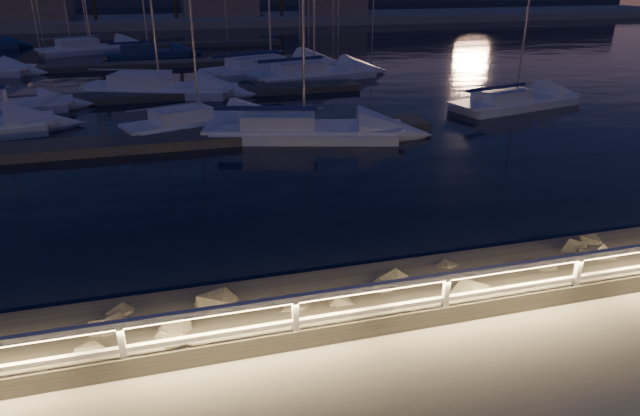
{
  "coord_description": "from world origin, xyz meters",
  "views": [
    {
      "loc": [
        -0.91,
        -8.55,
        6.44
      ],
      "look_at": [
        2.57,
        4.0,
        0.95
      ],
      "focal_mm": 32.0,
      "sensor_mm": 36.0,
      "label": 1
    }
  ],
  "objects_px": {
    "sailboat_h": "(513,100)",
    "sailboat_n": "(146,52)",
    "sailboat_k": "(89,48)",
    "guard_rail": "(236,318)",
    "sailboat_d": "(299,128)",
    "sailboat_l": "(268,67)",
    "sailboat_c": "(156,87)",
    "sailboat_g": "(311,73)",
    "sailboat_f": "(196,120)"
  },
  "relations": [
    {
      "from": "sailboat_l",
      "to": "sailboat_d",
      "type": "bearing_deg",
      "value": -115.8
    },
    {
      "from": "sailboat_c",
      "to": "sailboat_g",
      "type": "xyz_separation_m",
      "value": [
        10.25,
        2.45,
        0.0
      ]
    },
    {
      "from": "sailboat_h",
      "to": "sailboat_l",
      "type": "distance_m",
      "value": 17.98
    },
    {
      "from": "guard_rail",
      "to": "sailboat_h",
      "type": "xyz_separation_m",
      "value": [
        17.55,
        18.38,
        -0.97
      ]
    },
    {
      "from": "sailboat_d",
      "to": "guard_rail",
      "type": "bearing_deg",
      "value": -91.62
    },
    {
      "from": "sailboat_h",
      "to": "sailboat_n",
      "type": "bearing_deg",
      "value": 114.36
    },
    {
      "from": "guard_rail",
      "to": "sailboat_h",
      "type": "height_order",
      "value": "sailboat_h"
    },
    {
      "from": "sailboat_d",
      "to": "sailboat_c",
      "type": "bearing_deg",
      "value": 133.63
    },
    {
      "from": "guard_rail",
      "to": "sailboat_k",
      "type": "bearing_deg",
      "value": 98.06
    },
    {
      "from": "sailboat_c",
      "to": "sailboat_h",
      "type": "distance_m",
      "value": 20.64
    },
    {
      "from": "sailboat_h",
      "to": "sailboat_l",
      "type": "height_order",
      "value": "sailboat_l"
    },
    {
      "from": "guard_rail",
      "to": "sailboat_g",
      "type": "bearing_deg",
      "value": 72.89
    },
    {
      "from": "guard_rail",
      "to": "sailboat_l",
      "type": "xyz_separation_m",
      "value": [
        6.71,
        32.73,
        -0.9
      ]
    },
    {
      "from": "guard_rail",
      "to": "sailboat_f",
      "type": "relative_size",
      "value": 3.65
    },
    {
      "from": "sailboat_d",
      "to": "sailboat_h",
      "type": "xyz_separation_m",
      "value": [
        12.65,
        2.72,
        -0.03
      ]
    },
    {
      "from": "sailboat_f",
      "to": "guard_rail",
      "type": "bearing_deg",
      "value": -111.96
    },
    {
      "from": "sailboat_c",
      "to": "sailboat_d",
      "type": "relative_size",
      "value": 1.03
    },
    {
      "from": "guard_rail",
      "to": "sailboat_k",
      "type": "height_order",
      "value": "sailboat_k"
    },
    {
      "from": "sailboat_f",
      "to": "sailboat_k",
      "type": "distance_m",
      "value": 30.22
    },
    {
      "from": "sailboat_c",
      "to": "sailboat_k",
      "type": "xyz_separation_m",
      "value": [
        -5.6,
        20.67,
        0.0
      ]
    },
    {
      "from": "sailboat_g",
      "to": "sailboat_k",
      "type": "xyz_separation_m",
      "value": [
        -15.86,
        18.22,
        0.0
      ]
    },
    {
      "from": "sailboat_d",
      "to": "sailboat_l",
      "type": "bearing_deg",
      "value": 99.69
    },
    {
      "from": "guard_rail",
      "to": "sailboat_c",
      "type": "bearing_deg",
      "value": 92.45
    },
    {
      "from": "sailboat_g",
      "to": "sailboat_c",
      "type": "bearing_deg",
      "value": -179.12
    },
    {
      "from": "sailboat_d",
      "to": "sailboat_k",
      "type": "xyz_separation_m",
      "value": [
        -11.66,
        32.1,
        0.03
      ]
    },
    {
      "from": "sailboat_k",
      "to": "sailboat_l",
      "type": "distance_m",
      "value": 20.19
    },
    {
      "from": "sailboat_d",
      "to": "sailboat_f",
      "type": "distance_m",
      "value": 5.16
    },
    {
      "from": "guard_rail",
      "to": "sailboat_f",
      "type": "distance_m",
      "value": 18.49
    },
    {
      "from": "sailboat_n",
      "to": "sailboat_f",
      "type": "bearing_deg",
      "value": -93.84
    },
    {
      "from": "guard_rail",
      "to": "sailboat_d",
      "type": "relative_size",
      "value": 2.96
    },
    {
      "from": "sailboat_c",
      "to": "sailboat_g",
      "type": "bearing_deg",
      "value": 34.63
    },
    {
      "from": "guard_rail",
      "to": "sailboat_k",
      "type": "distance_m",
      "value": 48.25
    },
    {
      "from": "sailboat_d",
      "to": "sailboat_h",
      "type": "distance_m",
      "value": 12.94
    },
    {
      "from": "sailboat_n",
      "to": "sailboat_k",
      "type": "bearing_deg",
      "value": 130.83
    },
    {
      "from": "sailboat_k",
      "to": "guard_rail",
      "type": "bearing_deg",
      "value": -103.61
    },
    {
      "from": "guard_rail",
      "to": "sailboat_g",
      "type": "height_order",
      "value": "sailboat_g"
    },
    {
      "from": "sailboat_k",
      "to": "sailboat_f",
      "type": "bearing_deg",
      "value": -97.66
    },
    {
      "from": "sailboat_d",
      "to": "sailboat_n",
      "type": "relative_size",
      "value": 1.22
    },
    {
      "from": "sailboat_c",
      "to": "sailboat_d",
      "type": "distance_m",
      "value": 12.94
    },
    {
      "from": "guard_rail",
      "to": "sailboat_n",
      "type": "height_order",
      "value": "sailboat_n"
    },
    {
      "from": "sailboat_l",
      "to": "sailboat_c",
      "type": "bearing_deg",
      "value": -164.15
    },
    {
      "from": "sailboat_g",
      "to": "sailboat_l",
      "type": "bearing_deg",
      "value": 114.36
    },
    {
      "from": "guard_rail",
      "to": "sailboat_d",
      "type": "xyz_separation_m",
      "value": [
        4.9,
        15.66,
        -0.94
      ]
    },
    {
      "from": "sailboat_d",
      "to": "sailboat_n",
      "type": "xyz_separation_m",
      "value": [
        -6.68,
        27.92,
        -0.02
      ]
    },
    {
      "from": "sailboat_f",
      "to": "sailboat_h",
      "type": "bearing_deg",
      "value": -20.46
    },
    {
      "from": "sailboat_d",
      "to": "sailboat_l",
      "type": "relative_size",
      "value": 0.87
    },
    {
      "from": "sailboat_c",
      "to": "sailboat_h",
      "type": "relative_size",
      "value": 1.13
    },
    {
      "from": "sailboat_h",
      "to": "sailboat_l",
      "type": "bearing_deg",
      "value": 113.96
    },
    {
      "from": "sailboat_d",
      "to": "sailboat_g",
      "type": "height_order",
      "value": "sailboat_g"
    },
    {
      "from": "sailboat_c",
      "to": "sailboat_g",
      "type": "distance_m",
      "value": 10.54
    }
  ]
}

